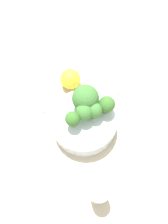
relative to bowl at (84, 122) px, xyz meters
The scene contains 14 objects.
ground_plane 0.02m from the bowl, ahead, with size 3.00×3.00×0.00m, color beige.
bowl is the anchor object (origin of this frame).
broccoli_floret_0 0.05m from the bowl, 59.43° to the right, with size 0.04×0.04×0.05m.
broccoli_floret_1 0.06m from the bowl, 84.89° to the right, with size 0.03×0.03×0.05m.
broccoli_floret_2 0.07m from the bowl, 141.90° to the left, with size 0.06×0.06×0.07m.
broccoli_floret_3 0.06m from the bowl, 71.53° to the left, with size 0.03×0.03×0.05m.
broccoli_floret_4 0.07m from the bowl, 79.00° to the left, with size 0.04×0.04×0.05m.
pepper_shaker 0.16m from the bowl, 22.23° to the right, with size 0.04×0.04×0.08m.
lemon_wedge 0.13m from the bowl, 163.82° to the left, with size 0.05×0.05×0.05m, color yellow.
almond_crumb_0 0.10m from the bowl, 47.17° to the left, with size 0.01×0.00×0.01m, color tan.
almond_crumb_1 0.13m from the bowl, 102.39° to the left, with size 0.01×0.00×0.01m, color #AD7F4C.
almond_crumb_2 0.09m from the bowl, 79.28° to the left, with size 0.01×0.00×0.01m, color #AD7F4C.
almond_crumb_3 0.10m from the bowl, 109.16° to the left, with size 0.01×0.00×0.01m, color tan.
almond_crumb_4 0.11m from the bowl, 143.01° to the right, with size 0.01×0.00×0.01m, color tan.
Camera 1 is at (0.17, -0.11, 0.50)m, focal length 35.00 mm.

